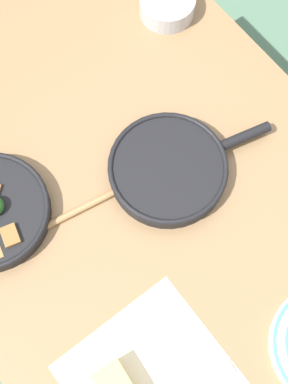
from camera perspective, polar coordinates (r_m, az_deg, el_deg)
The scene contains 5 objects.
ground_plane at distance 1.90m, azimuth -0.00°, elevation -7.73°, with size 14.00×14.00×0.00m, color #51755B.
dining_table_red at distance 1.26m, azimuth -0.00°, elevation -1.46°, with size 1.30×0.93×0.74m.
skillet_eggs at distance 1.19m, azimuth 2.68°, elevation 2.47°, with size 0.27×0.38×0.05m.
wooden_spoon at distance 1.18m, azimuth -3.59°, elevation -0.21°, with size 0.08×0.36×0.02m.
prep_bowl_steel at distance 1.41m, azimuth 2.49°, elevation 19.31°, with size 0.14×0.14×0.05m.
Camera 1 is at (0.31, -0.24, 1.86)m, focal length 50.00 mm.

